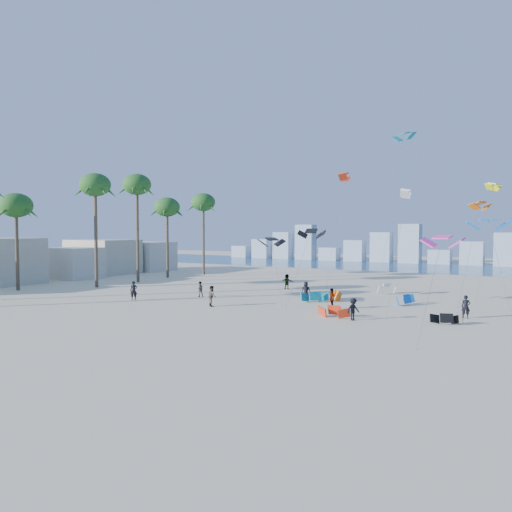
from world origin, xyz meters
The scene contains 10 objects.
ground centered at (0.00, 0.00, 0.00)m, with size 220.00×220.00×0.00m, color beige.
ocean centered at (0.00, 72.00, 0.01)m, with size 220.00×220.00×0.00m, color navy.
kitesurfer_near centered at (-7.93, 10.28, 0.96)m, with size 0.70×0.46×1.93m, color black.
kitesurfer_mid centered at (1.11, 11.27, 0.95)m, with size 0.92×0.72×1.90m, color gray.
kitesurfers_far centered at (7.53, 18.30, 0.90)m, with size 26.76×16.28×1.88m.
grounded_kites centered at (12.73, 20.33, 0.46)m, with size 15.89×19.11×1.04m.
flying_kites centered at (14.69, 21.65, 10.61)m, with size 23.97×28.76×18.59m.
palm_row centered at (-21.05, 16.14, 11.39)m, with size 9.55×44.80×14.63m.
beachfront_buildings centered at (-33.69, 20.82, 2.67)m, with size 11.50×43.00×6.00m.
distant_skyline centered at (-1.19, 82.00, 3.09)m, with size 85.00×3.00×8.40m.
Camera 1 is at (28.10, -24.86, 7.01)m, focal length 34.26 mm.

